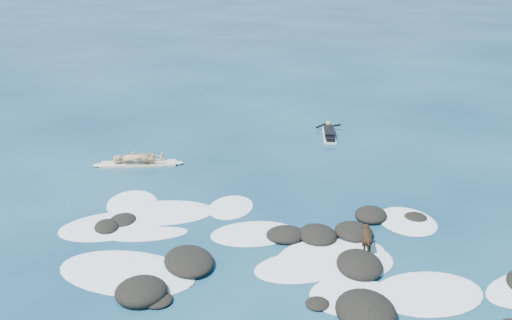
{
  "coord_description": "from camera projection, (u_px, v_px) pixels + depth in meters",
  "views": [
    {
      "loc": [
        -2.07,
        -14.92,
        8.14
      ],
      "look_at": [
        -1.2,
        4.0,
        0.9
      ],
      "focal_mm": 40.0,
      "sensor_mm": 36.0,
      "label": 1
    }
  ],
  "objects": [
    {
      "name": "breaking_foam",
      "position": [
        272.0,
        249.0,
        16.17
      ],
      "size": [
        15.53,
        7.97,
        0.12
      ],
      "color": "white",
      "rests_on": "ground"
    },
    {
      "name": "reef_rocks",
      "position": [
        306.0,
        266.0,
        15.11
      ],
      "size": [
        12.65,
        6.88,
        0.62
      ],
      "color": "black",
      "rests_on": "ground"
    },
    {
      "name": "dog",
      "position": [
        367.0,
        236.0,
        15.93
      ],
      "size": [
        0.36,
        1.07,
        0.68
      ],
      "rotation": [
        0.0,
        0.0,
        1.44
      ],
      "color": "black",
      "rests_on": "ground"
    },
    {
      "name": "ground",
      "position": [
        302.0,
        236.0,
        16.92
      ],
      "size": [
        160.0,
        160.0,
        0.0
      ],
      "primitive_type": "plane",
      "color": "#0A2642",
      "rests_on": "ground"
    },
    {
      "name": "paddling_surfer_rig",
      "position": [
        329.0,
        133.0,
        25.55
      ],
      "size": [
        1.17,
        2.63,
        0.45
      ],
      "rotation": [
        0.0,
        0.0,
        1.46
      ],
      "color": "silver",
      "rests_on": "ground"
    },
    {
      "name": "standing_surfer_rig",
      "position": [
        137.0,
        146.0,
        21.98
      ],
      "size": [
        3.51,
        0.71,
        2.0
      ],
      "rotation": [
        0.0,
        0.0,
        0.03
      ],
      "color": "beige",
      "rests_on": "ground"
    }
  ]
}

